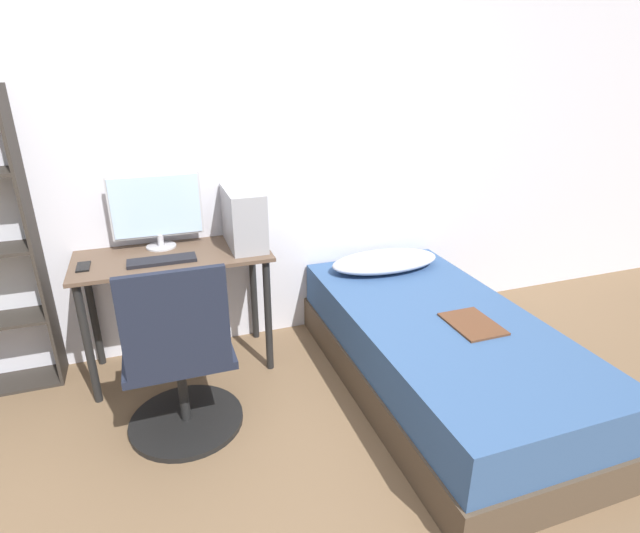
{
  "coord_description": "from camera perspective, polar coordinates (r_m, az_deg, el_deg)",
  "views": [
    {
      "loc": [
        -0.41,
        -1.72,
        1.79
      ],
      "look_at": [
        0.42,
        0.65,
        0.75
      ],
      "focal_mm": 28.0,
      "sensor_mm": 36.0,
      "label": 1
    }
  ],
  "objects": [
    {
      "name": "keyboard",
      "position": [
        2.91,
        -17.61,
        0.66
      ],
      "size": [
        0.37,
        0.12,
        0.02
      ],
      "color": "black",
      "rests_on": "desk"
    },
    {
      "name": "bed",
      "position": [
        2.98,
        13.44,
        -9.68
      ],
      "size": [
        1.0,
        1.98,
        0.48
      ],
      "color": "#4C3D2D",
      "rests_on": "ground_plane"
    },
    {
      "name": "wall_back",
      "position": [
        3.17,
        -11.92,
        12.17
      ],
      "size": [
        8.0,
        0.05,
        2.5
      ],
      "color": "silver",
      "rests_on": "ground_plane"
    },
    {
      "name": "office_chair",
      "position": [
        2.62,
        -15.62,
        -11.39
      ],
      "size": [
        0.59,
        0.59,
        0.98
      ],
      "color": "black",
      "rests_on": "ground_plane"
    },
    {
      "name": "magazine",
      "position": [
        2.81,
        17.04,
        -6.29
      ],
      "size": [
        0.24,
        0.32,
        0.01
      ],
      "color": "#56331E",
      "rests_on": "bed"
    },
    {
      "name": "phone",
      "position": [
        2.99,
        -25.43,
        -0.02
      ],
      "size": [
        0.07,
        0.14,
        0.01
      ],
      "color": "black",
      "rests_on": "desk"
    },
    {
      "name": "desk",
      "position": [
        3.06,
        -16.23,
        -0.96
      ],
      "size": [
        1.1,
        0.51,
        0.75
      ],
      "color": "brown",
      "rests_on": "ground_plane"
    },
    {
      "name": "ground_plane",
      "position": [
        2.52,
        -4.57,
        -22.94
      ],
      "size": [
        14.0,
        14.0,
        0.0
      ],
      "primitive_type": "plane",
      "color": "brown"
    },
    {
      "name": "pillow",
      "position": [
        3.41,
        7.44,
        0.61
      ],
      "size": [
        0.76,
        0.36,
        0.11
      ],
      "color": "#B2B7C6",
      "rests_on": "bed"
    },
    {
      "name": "monitor",
      "position": [
        3.08,
        -18.18,
        6.25
      ],
      "size": [
        0.52,
        0.17,
        0.44
      ],
      "color": "#B7B7BC",
      "rests_on": "desk"
    },
    {
      "name": "pc_tower",
      "position": [
        3.02,
        -8.72,
        5.54
      ],
      "size": [
        0.2,
        0.42,
        0.35
      ],
      "color": "#99999E",
      "rests_on": "desk"
    }
  ]
}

